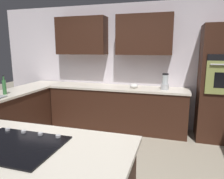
# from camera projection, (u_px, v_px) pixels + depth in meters

# --- Properties ---
(ground_plane) EXTENTS (14.00, 14.00, 0.00)m
(ground_plane) POSITION_uv_depth(u_px,v_px,m) (92.00, 173.00, 2.87)
(ground_plane) COLOR #9E937F
(wall_back) EXTENTS (6.00, 0.44, 2.60)m
(wall_back) POSITION_uv_depth(u_px,v_px,m) (123.00, 58.00, 4.53)
(wall_back) COLOR silver
(wall_back) RESTS_ON ground
(lower_cabinets_back) EXTENTS (2.80, 0.60, 0.86)m
(lower_cabinets_back) POSITION_uv_depth(u_px,v_px,m) (117.00, 109.00, 4.44)
(lower_cabinets_back) COLOR #381E14
(lower_cabinets_back) RESTS_ON ground
(countertop_back) EXTENTS (2.84, 0.64, 0.04)m
(countertop_back) POSITION_uv_depth(u_px,v_px,m) (118.00, 88.00, 4.35)
(countertop_back) COLOR silver
(countertop_back) RESTS_ON lower_cabinets_back
(lower_cabinets_side) EXTENTS (0.60, 2.90, 0.86)m
(lower_cabinets_side) POSITION_uv_depth(u_px,v_px,m) (9.00, 118.00, 3.82)
(lower_cabinets_side) COLOR #381E14
(lower_cabinets_side) RESTS_ON ground
(countertop_side) EXTENTS (0.64, 2.94, 0.04)m
(countertop_side) POSITION_uv_depth(u_px,v_px,m) (7.00, 94.00, 3.73)
(countertop_side) COLOR silver
(countertop_side) RESTS_ON lower_cabinets_side
(island_top) EXTENTS (1.94, 0.99, 0.04)m
(island_top) POSITION_uv_depth(u_px,v_px,m) (14.00, 148.00, 1.71)
(island_top) COLOR silver
(island_top) RESTS_ON island_base
(wall_oven) EXTENTS (0.80, 0.66, 2.09)m
(wall_oven) POSITION_uv_depth(u_px,v_px,m) (223.00, 84.00, 3.77)
(wall_oven) COLOR #381E14
(wall_oven) RESTS_ON ground
(cooktop) EXTENTS (0.76, 0.56, 0.03)m
(cooktop) POSITION_uv_depth(u_px,v_px,m) (14.00, 145.00, 1.71)
(cooktop) COLOR black
(cooktop) RESTS_ON island_top
(blender) EXTENTS (0.15, 0.15, 0.31)m
(blender) POSITION_uv_depth(u_px,v_px,m) (165.00, 83.00, 4.02)
(blender) COLOR silver
(blender) RESTS_ON countertop_back
(mixing_bowl) EXTENTS (0.17, 0.17, 0.09)m
(mixing_bowl) POSITION_uv_depth(u_px,v_px,m) (134.00, 86.00, 4.21)
(mixing_bowl) COLOR white
(mixing_bowl) RESTS_ON countertop_back
(dish_soap_bottle) EXTENTS (0.06, 0.06, 0.33)m
(dish_soap_bottle) POSITION_uv_depth(u_px,v_px,m) (4.00, 87.00, 3.60)
(dish_soap_bottle) COLOR #336B38
(dish_soap_bottle) RESTS_ON countertop_side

